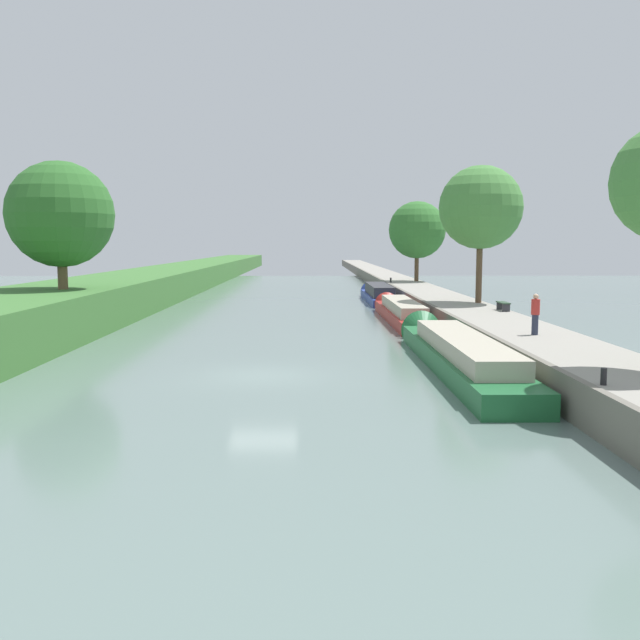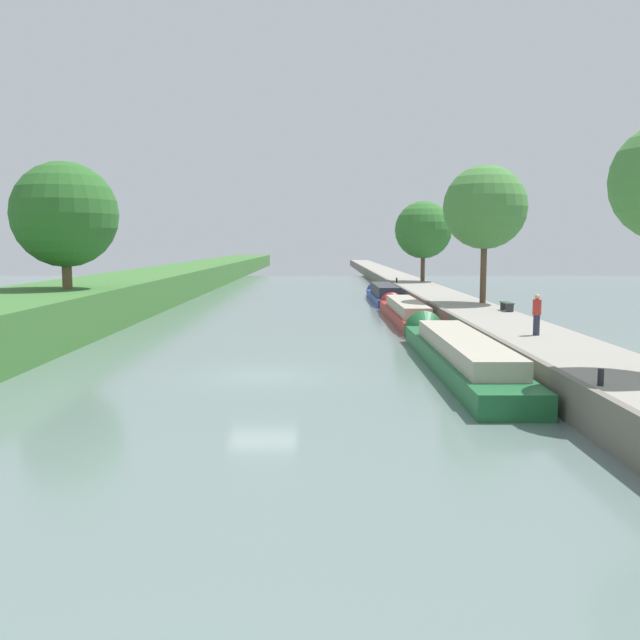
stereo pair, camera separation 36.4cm
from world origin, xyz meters
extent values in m
plane|color=slate|center=(0.00, 0.00, 0.00)|extent=(160.00, 160.00, 0.00)
cube|color=gray|center=(10.93, 0.00, 0.60)|extent=(3.71, 260.00, 1.20)
cube|color=#6B665B|center=(8.95, 0.00, 0.62)|extent=(0.25, 260.00, 1.25)
cube|color=#1E6033|center=(7.49, 1.00, 0.39)|extent=(2.17, 15.87, 0.77)
cube|color=#B2A893|center=(7.49, 0.21, 1.09)|extent=(1.78, 11.11, 0.64)
cone|color=#1E6033|center=(7.49, 9.59, 0.39)|extent=(2.06, 1.30, 2.06)
cube|color=maroon|center=(7.46, 17.89, 0.35)|extent=(1.88, 14.64, 0.70)
cube|color=#B2A893|center=(7.46, 17.16, 1.03)|extent=(1.54, 10.25, 0.65)
cone|color=maroon|center=(7.46, 25.78, 0.35)|extent=(1.78, 1.13, 1.78)
cube|color=#283D93|center=(7.50, 33.08, 0.30)|extent=(2.02, 12.76, 0.59)
cube|color=#333338|center=(7.50, 32.44, 1.03)|extent=(1.65, 8.93, 0.87)
cone|color=#283D93|center=(7.50, 40.07, 0.30)|extent=(1.92, 1.21, 1.92)
cylinder|color=brown|center=(12.21, 17.51, 3.43)|extent=(0.38, 0.38, 4.46)
sphere|color=#47843D|center=(12.21, 17.51, 7.07)|extent=(5.11, 5.11, 5.11)
cylinder|color=brown|center=(12.11, 42.22, 2.93)|extent=(0.41, 0.41, 3.46)
sphere|color=#33702D|center=(12.11, 42.22, 6.17)|extent=(5.52, 5.52, 5.52)
cylinder|color=brown|center=(-11.89, 13.10, 3.60)|extent=(0.53, 0.53, 2.51)
sphere|color=#2D6628|center=(-11.89, 13.10, 6.45)|extent=(5.77, 5.77, 5.77)
cylinder|color=#282D42|center=(10.79, 2.24, 1.61)|extent=(0.26, 0.26, 0.82)
cylinder|color=#B22D28|center=(10.79, 2.24, 2.33)|extent=(0.34, 0.34, 0.62)
sphere|color=tan|center=(10.79, 2.24, 2.75)|extent=(0.22, 0.22, 0.22)
cylinder|color=black|center=(9.37, -7.72, 1.42)|extent=(0.16, 0.16, 0.45)
cylinder|color=black|center=(9.37, 40.25, 1.42)|extent=(0.16, 0.16, 0.45)
cube|color=#333338|center=(12.34, 11.80, 1.40)|extent=(0.40, 0.08, 0.41)
cube|color=#333338|center=(12.34, 13.00, 1.40)|extent=(0.40, 0.08, 0.41)
cube|color=#2D4733|center=(12.34, 12.40, 1.64)|extent=(0.44, 1.50, 0.06)
camera|label=1|loc=(1.76, -25.35, 4.85)|focal=39.00mm
camera|label=2|loc=(2.12, -25.36, 4.85)|focal=39.00mm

